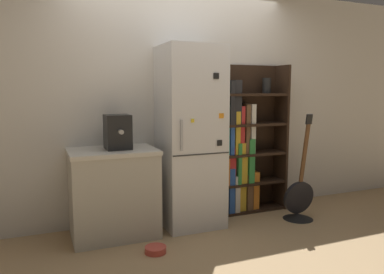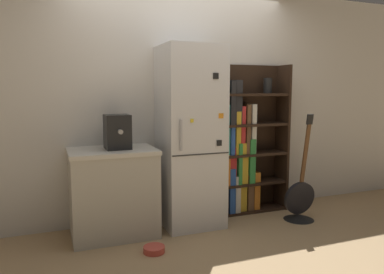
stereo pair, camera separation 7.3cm
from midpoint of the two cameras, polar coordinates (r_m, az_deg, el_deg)
name	(u,v)px [view 2 (the right image)]	position (r m, az deg, el deg)	size (l,w,h in m)	color
ground_plane	(196,228)	(4.05, 1.09, -13.72)	(16.00, 16.00, 0.00)	tan
wall_back	(180,103)	(4.23, -1.35, 5.23)	(8.00, 0.05, 2.60)	silver
refrigerator	(190,137)	(3.95, 0.26, -0.01)	(0.62, 0.62, 1.90)	silver
bookshelf	(242,148)	(4.45, 8.12, -1.67)	(0.88, 0.30, 1.74)	black
kitchen_counter	(113,192)	(3.83, -11.39, -8.23)	(0.84, 0.62, 0.87)	#BCB7A8
espresso_machine	(117,132)	(3.73, -10.76, 0.79)	(0.24, 0.32, 0.34)	black
guitar	(299,205)	(4.42, 16.52, -9.87)	(0.37, 0.34, 1.19)	black
pet_bowl	(154,249)	(3.50, -5.18, -16.63)	(0.19, 0.19, 0.06)	#D84C3F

